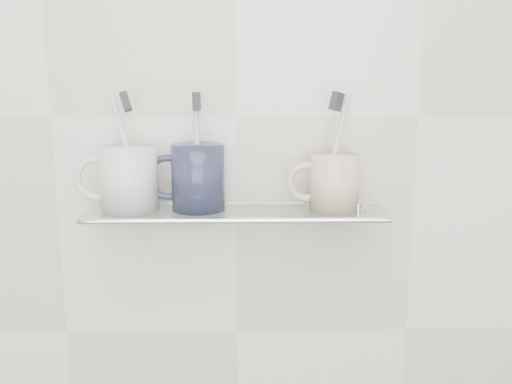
{
  "coord_description": "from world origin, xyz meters",
  "views": [
    {
      "loc": [
        0.02,
        0.1,
        1.33
      ],
      "look_at": [
        0.03,
        1.04,
        1.13
      ],
      "focal_mm": 40.0,
      "sensor_mm": 36.0,
      "label": 1
    }
  ],
  "objects_px": {
    "mug_left": "(129,178)",
    "mug_right": "(334,182)",
    "mug_center": "(198,177)",
    "shelf_glass": "(236,212)"
  },
  "relations": [
    {
      "from": "mug_center",
      "to": "mug_right",
      "type": "height_order",
      "value": "mug_center"
    },
    {
      "from": "mug_left",
      "to": "mug_center",
      "type": "bearing_deg",
      "value": -6.96
    },
    {
      "from": "mug_center",
      "to": "shelf_glass",
      "type": "bearing_deg",
      "value": 20.27
    },
    {
      "from": "shelf_glass",
      "to": "mug_left",
      "type": "relative_size",
      "value": 4.65
    },
    {
      "from": "mug_left",
      "to": "mug_right",
      "type": "height_order",
      "value": "mug_left"
    },
    {
      "from": "mug_center",
      "to": "mug_right",
      "type": "relative_size",
      "value": 1.18
    },
    {
      "from": "mug_left",
      "to": "mug_center",
      "type": "height_order",
      "value": "mug_center"
    },
    {
      "from": "shelf_glass",
      "to": "mug_center",
      "type": "relative_size",
      "value": 4.52
    },
    {
      "from": "mug_left",
      "to": "mug_right",
      "type": "bearing_deg",
      "value": -6.96
    },
    {
      "from": "mug_right",
      "to": "shelf_glass",
      "type": "bearing_deg",
      "value": -175.36
    }
  ]
}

